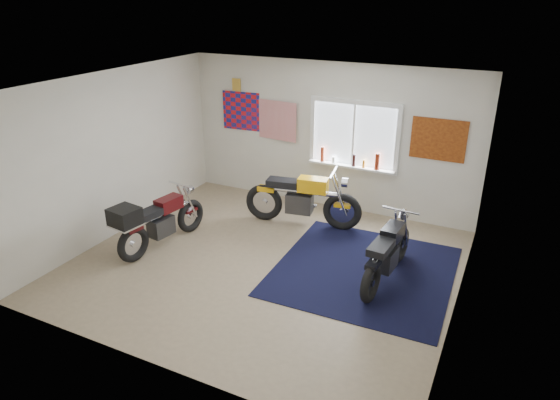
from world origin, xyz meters
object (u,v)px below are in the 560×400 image
at_px(navy_rug, 364,271).
at_px(black_chrome_bike, 387,254).
at_px(yellow_triumph, 302,200).
at_px(maroon_tourer, 155,221).

xyz_separation_m(navy_rug, black_chrome_bike, (0.34, -0.08, 0.40)).
bearing_deg(navy_rug, yellow_triumph, 144.33).
bearing_deg(maroon_tourer, black_chrome_bike, -70.51).
relative_size(yellow_triumph, maroon_tourer, 1.14).
distance_m(navy_rug, maroon_tourer, 3.31).
bearing_deg(maroon_tourer, yellow_triumph, -34.62).
relative_size(navy_rug, maroon_tourer, 1.43).
xyz_separation_m(navy_rug, yellow_triumph, (-1.47, 1.06, 0.46)).
distance_m(navy_rug, yellow_triumph, 1.87).
bearing_deg(navy_rug, maroon_tourer, -166.24).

